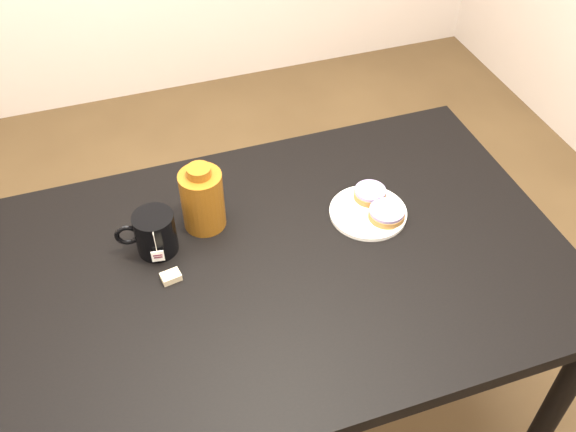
{
  "coord_description": "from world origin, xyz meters",
  "views": [
    {
      "loc": [
        -0.31,
        -0.98,
        1.91
      ],
      "look_at": [
        0.05,
        0.08,
        0.81
      ],
      "focal_mm": 40.0,
      "sensor_mm": 36.0,
      "label": 1
    }
  ],
  "objects": [
    {
      "name": "bagel_back",
      "position": [
        0.29,
        0.13,
        0.77
      ],
      "size": [
        0.12,
        0.12,
        0.03
      ],
      "color": "brown",
      "rests_on": "plate"
    },
    {
      "name": "bagel_package",
      "position": [
        -0.14,
        0.18,
        0.83
      ],
      "size": [
        0.13,
        0.13,
        0.18
      ],
      "rotation": [
        0.0,
        0.0,
        0.22
      ],
      "color": "#5A2F0B",
      "rests_on": "table"
    },
    {
      "name": "ground_plane",
      "position": [
        0.0,
        0.0,
        0.0
      ],
      "size": [
        4.0,
        4.0,
        0.0
      ],
      "primitive_type": "plane",
      "color": "brown"
    },
    {
      "name": "mug",
      "position": [
        -0.27,
        0.14,
        0.81
      ],
      "size": [
        0.15,
        0.11,
        0.11
      ],
      "rotation": [
        0.0,
        0.0,
        -0.14
      ],
      "color": "black",
      "rests_on": "table"
    },
    {
      "name": "plate",
      "position": [
        0.27,
        0.08,
        0.76
      ],
      "size": [
        0.2,
        0.2,
        0.01
      ],
      "color": "white",
      "rests_on": "table"
    },
    {
      "name": "table",
      "position": [
        0.0,
        0.0,
        0.67
      ],
      "size": [
        1.4,
        0.9,
        0.75
      ],
      "color": "black",
      "rests_on": "ground_plane"
    },
    {
      "name": "bagel_front",
      "position": [
        0.3,
        0.05,
        0.77
      ],
      "size": [
        0.13,
        0.13,
        0.03
      ],
      "color": "brown",
      "rests_on": "plate"
    },
    {
      "name": "teabag_pouch",
      "position": [
        -0.26,
        0.03,
        0.76
      ],
      "size": [
        0.05,
        0.04,
        0.02
      ],
      "primitive_type": "cube",
      "rotation": [
        0.0,
        0.0,
        0.17
      ],
      "color": "#C6B793",
      "rests_on": "table"
    }
  ]
}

